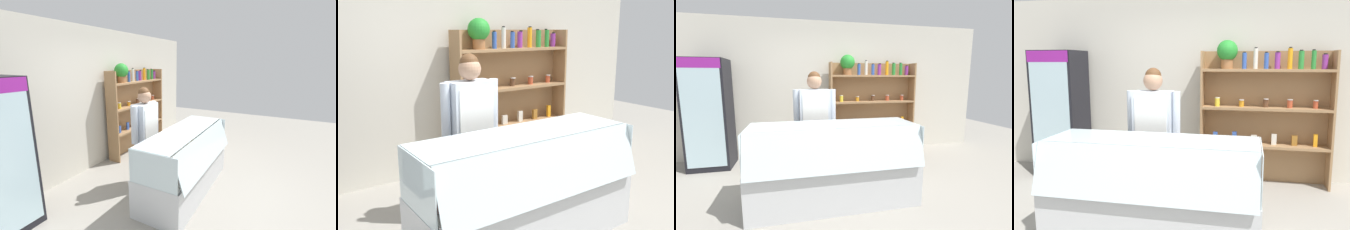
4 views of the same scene
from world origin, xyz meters
The scene contains 5 objects.
ground_plane centered at (0.00, 0.00, 0.00)m, with size 12.00×12.00×0.00m, color gray.
back_wall centered at (0.00, 2.01, 1.35)m, with size 6.80×0.10×2.70m, color beige.
shelving_unit centered at (0.82, 1.77, 1.15)m, with size 1.78×0.29×2.03m.
deli_display_case centered at (-0.24, -0.02, 0.31)m, with size 2.06×0.79×1.01m.
shop_clerk centered at (-0.41, 0.65, 0.99)m, with size 0.63×0.25×1.67m.
Camera 1 is at (-3.34, -1.35, 2.05)m, focal length 24.00 mm.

